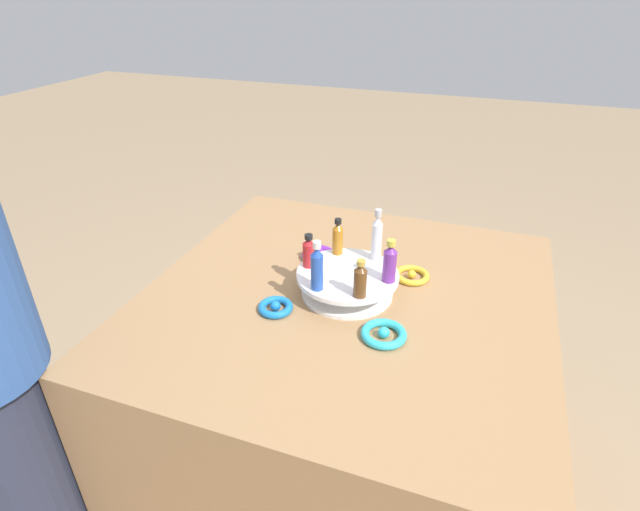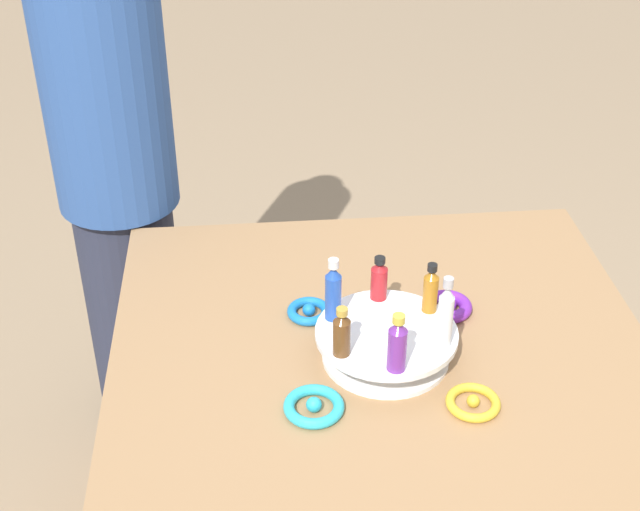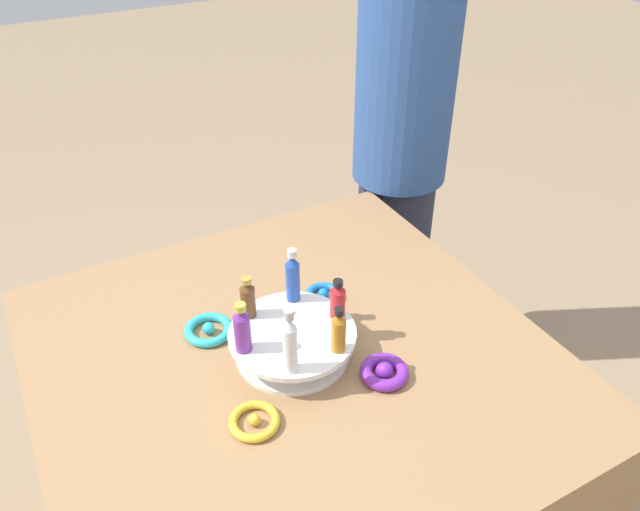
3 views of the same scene
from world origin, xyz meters
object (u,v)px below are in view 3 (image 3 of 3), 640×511
at_px(bottle_blue, 293,277).
at_px(person_figure, 402,132).
at_px(ribbon_bow_teal, 209,330).
at_px(ribbon_bow_gold, 254,421).
at_px(bottle_purple, 243,330).
at_px(display_stand, 293,342).
at_px(bottle_brown, 248,298).
at_px(ribbon_bow_purple, 384,372).
at_px(bottle_clear, 290,343).
at_px(bottle_red, 337,299).
at_px(bottle_amber, 339,331).
at_px(ribbon_bow_blue, 323,295).

relative_size(bottle_blue, person_figure, 0.08).
bearing_deg(ribbon_bow_teal, bottle_blue, 74.21).
xyz_separation_m(ribbon_bow_gold, person_figure, (-0.68, 0.79, 0.14)).
bearing_deg(bottle_purple, ribbon_bow_gold, -17.03).
bearing_deg(ribbon_bow_teal, display_stand, 42.28).
bearing_deg(ribbon_bow_teal, bottle_brown, 53.67).
bearing_deg(ribbon_bow_purple, bottle_brown, -141.23).
xyz_separation_m(display_stand, bottle_purple, (0.00, -0.11, 0.08)).
relative_size(display_stand, bottle_clear, 1.82).
relative_size(bottle_red, ribbon_bow_gold, 0.95).
height_order(bottle_blue, ribbon_bow_teal, bottle_blue).
relative_size(bottle_purple, person_figure, 0.07).
height_order(bottle_brown, bottle_purple, bottle_purple).
distance_m(ribbon_bow_teal, ribbon_bow_purple, 0.39).
xyz_separation_m(bottle_brown, person_figure, (-0.46, 0.70, 0.04)).
bearing_deg(person_figure, ribbon_bow_purple, 13.12).
xyz_separation_m(bottle_amber, ribbon_bow_gold, (0.04, -0.20, -0.10)).
relative_size(display_stand, person_figure, 0.16).
height_order(bottle_clear, ribbon_bow_teal, bottle_clear).
bearing_deg(bottle_blue, ribbon_bow_gold, -40.74).
bearing_deg(ribbon_bow_purple, bottle_purple, -120.64).
bearing_deg(ribbon_bow_gold, display_stand, 132.28).
height_order(bottle_brown, ribbon_bow_purple, bottle_brown).
xyz_separation_m(bottle_amber, bottle_brown, (-0.18, -0.11, -0.00)).
bearing_deg(display_stand, ribbon_bow_purple, 42.28).
bearing_deg(ribbon_bow_blue, bottle_clear, -40.74).
bearing_deg(bottle_blue, bottle_red, 32.25).
bearing_deg(display_stand, ribbon_bow_teal, -137.72).
distance_m(display_stand, bottle_amber, 0.13).
relative_size(display_stand, bottle_amber, 2.56).
height_order(bottle_clear, bottle_purple, bottle_clear).
height_order(ribbon_bow_gold, person_figure, person_figure).
bearing_deg(bottle_red, bottle_brown, -117.75).
bearing_deg(bottle_clear, display_stand, 152.25).
xyz_separation_m(bottle_blue, bottle_purple, (0.10, -0.16, -0.01)).
bearing_deg(bottle_blue, ribbon_bow_teal, -105.79).
bearing_deg(bottle_brown, ribbon_bow_teal, -126.33).
relative_size(bottle_clear, ribbon_bow_purple, 1.47).
bearing_deg(bottle_blue, bottle_brown, -87.75).
height_order(display_stand, ribbon_bow_teal, display_stand).
bearing_deg(ribbon_bow_teal, bottle_amber, 38.77).
bearing_deg(ribbon_bow_purple, bottle_blue, -160.93).
xyz_separation_m(bottle_red, bottle_brown, (-0.09, -0.16, 0.00)).
height_order(display_stand, bottle_clear, bottle_clear).
xyz_separation_m(display_stand, person_figure, (-0.55, 0.64, 0.12)).
bearing_deg(bottle_clear, ribbon_bow_blue, 139.26).
height_order(bottle_purple, ribbon_bow_blue, bottle_purple).
distance_m(bottle_brown, ribbon_bow_blue, 0.23).
height_order(bottle_amber, ribbon_bow_purple, bottle_amber).
distance_m(bottle_amber, ribbon_bow_blue, 0.26).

